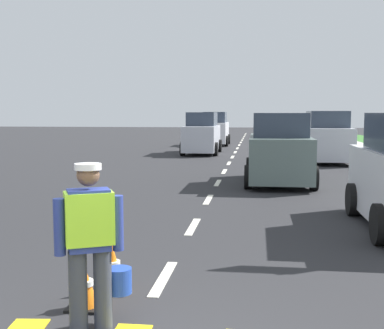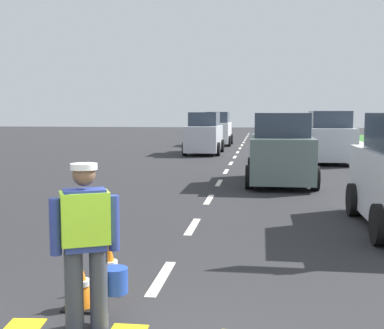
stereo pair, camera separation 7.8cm
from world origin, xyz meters
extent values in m
plane|color=#28282B|center=(0.00, 21.00, 0.00)|extent=(96.00, 96.00, 0.00)
cube|color=silver|center=(0.00, 2.70, 0.01)|extent=(0.14, 1.40, 0.01)
cube|color=silver|center=(0.00, 5.70, 0.01)|extent=(0.14, 1.40, 0.01)
cube|color=silver|center=(0.00, 8.70, 0.01)|extent=(0.14, 1.40, 0.01)
cube|color=silver|center=(0.00, 11.70, 0.01)|extent=(0.14, 1.40, 0.01)
cube|color=silver|center=(0.00, 14.70, 0.01)|extent=(0.14, 1.40, 0.01)
cube|color=silver|center=(0.00, 17.70, 0.01)|extent=(0.14, 1.40, 0.01)
cube|color=silver|center=(0.00, 20.70, 0.01)|extent=(0.14, 1.40, 0.01)
cube|color=silver|center=(0.00, 23.70, 0.01)|extent=(0.14, 1.40, 0.01)
cube|color=silver|center=(0.00, 26.70, 0.01)|extent=(0.14, 1.40, 0.01)
cube|color=silver|center=(0.00, 29.70, 0.01)|extent=(0.14, 1.40, 0.01)
cube|color=silver|center=(0.00, 32.70, 0.01)|extent=(0.14, 1.40, 0.01)
cube|color=silver|center=(0.00, 35.70, 0.01)|extent=(0.14, 1.40, 0.01)
cube|color=silver|center=(0.00, 38.70, 0.01)|extent=(0.14, 1.40, 0.01)
cube|color=silver|center=(0.00, 41.70, 0.01)|extent=(0.14, 1.40, 0.01)
cube|color=silver|center=(0.00, 44.70, 0.01)|extent=(0.14, 1.40, 0.01)
cube|color=silver|center=(0.00, 47.70, 0.01)|extent=(0.14, 1.40, 0.01)
cylinder|color=#383D4C|center=(-0.52, 0.99, 0.41)|extent=(0.18, 0.18, 0.82)
cylinder|color=#383D4C|center=(-0.31, 1.10, 0.41)|extent=(0.18, 0.18, 0.82)
cube|color=navy|center=(-0.42, 1.05, 1.12)|extent=(0.46, 0.39, 0.60)
cube|color=#A5EA33|center=(-0.42, 1.05, 1.14)|extent=(0.54, 0.45, 0.51)
cylinder|color=navy|center=(-0.67, 0.92, 1.07)|extent=(0.11, 0.11, 0.55)
cylinder|color=navy|center=(-0.16, 1.17, 1.07)|extent=(0.11, 0.11, 0.55)
sphere|color=brown|center=(-0.42, 1.05, 1.56)|extent=(0.22, 0.22, 0.22)
cylinder|color=silver|center=(-0.42, 1.05, 1.64)|extent=(0.26, 0.26, 0.06)
cylinder|color=#2347B7|center=(-0.19, 1.27, 0.45)|extent=(0.26, 0.26, 0.26)
cube|color=black|center=(-0.53, 2.15, 0.01)|extent=(0.36, 0.36, 0.03)
cone|color=orange|center=(-0.53, 2.15, 0.32)|extent=(0.30, 0.30, 0.58)
cylinder|color=white|center=(-0.53, 2.15, 0.35)|extent=(0.20, 0.20, 0.06)
cube|color=black|center=(-0.68, 1.61, 0.01)|extent=(0.36, 0.36, 0.03)
cone|color=orange|center=(-0.68, 1.61, 0.26)|extent=(0.30, 0.30, 0.47)
cylinder|color=white|center=(-0.68, 1.61, 0.29)|extent=(0.20, 0.20, 0.06)
cube|color=silver|center=(-1.59, 29.53, 0.83)|extent=(1.61, 3.87, 1.30)
cube|color=#2D3847|center=(-1.59, 29.63, 1.83)|extent=(1.41, 2.13, 0.70)
cylinder|color=black|center=(-0.77, 28.33, 0.34)|extent=(0.22, 0.68, 0.68)
cylinder|color=black|center=(-2.42, 28.33, 0.34)|extent=(0.22, 0.68, 0.68)
cylinder|color=black|center=(-0.77, 30.73, 0.34)|extent=(0.22, 0.68, 0.68)
cylinder|color=black|center=(-2.42, 30.73, 0.34)|extent=(0.22, 0.68, 0.68)
cylinder|color=black|center=(3.20, 7.20, 0.34)|extent=(0.22, 0.68, 0.68)
cylinder|color=black|center=(3.20, 4.82, 0.34)|extent=(0.22, 0.68, 0.68)
cube|color=silver|center=(4.14, 18.80, 0.85)|extent=(1.79, 4.19, 1.33)
cube|color=#2D3847|center=(4.14, 18.69, 1.86)|extent=(1.58, 2.30, 0.70)
cylinder|color=black|center=(3.23, 20.09, 0.34)|extent=(0.22, 0.68, 0.68)
cylinder|color=black|center=(5.06, 20.09, 0.34)|extent=(0.22, 0.68, 0.68)
cylinder|color=black|center=(3.23, 17.50, 0.34)|extent=(0.22, 0.68, 0.68)
cylinder|color=black|center=(5.06, 17.50, 0.34)|extent=(0.22, 0.68, 0.68)
cube|color=slate|center=(1.85, 11.84, 0.81)|extent=(1.77, 3.90, 1.26)
cube|color=#2D3847|center=(1.85, 11.75, 1.79)|extent=(1.56, 2.15, 0.70)
cylinder|color=black|center=(0.95, 13.05, 0.34)|extent=(0.22, 0.68, 0.68)
cylinder|color=black|center=(2.76, 13.05, 0.34)|extent=(0.22, 0.68, 0.68)
cylinder|color=black|center=(0.95, 10.63, 0.34)|extent=(0.22, 0.68, 0.68)
cylinder|color=black|center=(2.76, 10.63, 0.34)|extent=(0.22, 0.68, 0.68)
cube|color=silver|center=(-1.69, 22.60, 0.82)|extent=(1.61, 4.21, 1.28)
cube|color=#2D3847|center=(-1.69, 22.70, 1.81)|extent=(1.42, 2.32, 0.70)
cylinder|color=black|center=(-0.87, 21.29, 0.34)|extent=(0.22, 0.68, 0.68)
cylinder|color=black|center=(-2.52, 21.29, 0.34)|extent=(0.22, 0.68, 0.68)
cylinder|color=black|center=(-0.87, 23.90, 0.34)|extent=(0.22, 0.68, 0.68)
cylinder|color=black|center=(-2.52, 23.90, 0.34)|extent=(0.22, 0.68, 0.68)
camera|label=1|loc=(1.19, -3.58, 2.16)|focal=47.22mm
camera|label=2|loc=(1.27, -3.57, 2.16)|focal=47.22mm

